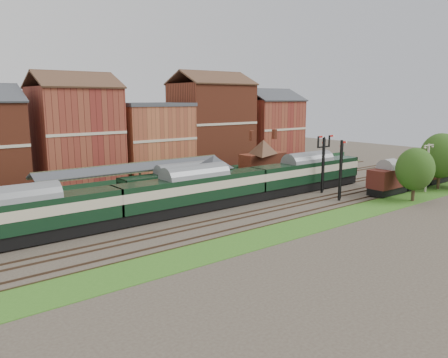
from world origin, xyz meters
TOP-DOWN VIEW (x-y plane):
  - ground at (0.00, 0.00)m, footprint 160.00×160.00m
  - grass_back at (0.00, 16.00)m, footprint 90.00×4.50m
  - grass_front at (0.00, -12.00)m, footprint 90.00×5.00m
  - fence at (0.00, 18.00)m, footprint 90.00×0.12m
  - platform at (-5.00, 9.75)m, footprint 55.00×3.40m
  - signal_box at (-3.00, 3.25)m, footprint 5.40×5.40m
  - brick_hut at (5.00, 3.25)m, footprint 3.20×2.64m
  - station_building at (12.00, 9.75)m, footprint 8.10×8.10m
  - canopy at (-11.00, 9.75)m, footprint 26.00×3.89m
  - semaphore_bracket at (12.04, -2.50)m, footprint 3.60×0.25m
  - semaphore_siding at (10.02, -7.00)m, footprint 1.23×0.25m
  - yard_lamp at (24.00, -11.50)m, footprint 2.60×0.22m
  - town_backdrop at (-0.18, 25.00)m, footprint 69.00×10.00m
  - dmu_train at (-8.21, 0.00)m, footprint 59.80×3.14m
  - platform_railcar at (-5.90, 6.50)m, footprint 17.35×2.74m
  - goods_van_a at (18.19, -9.00)m, footprint 6.43×2.78m
  - goods_van_b at (31.61, -9.00)m, footprint 5.75×2.49m
  - goods_van_c at (25.09, -9.00)m, footprint 6.11×2.65m
  - tree_near at (27.62, -11.57)m, footprint 5.77×5.77m
  - tree_far at (17.22, -13.28)m, footprint 4.84×4.84m

SIDE VIEW (x-z plane):
  - ground at x=0.00m, z-range 0.00..0.00m
  - grass_back at x=0.00m, z-range 0.00..0.06m
  - grass_front at x=0.00m, z-range 0.00..0.06m
  - platform at x=-5.00m, z-range 0.00..1.00m
  - fence at x=0.00m, z-range 0.00..1.50m
  - brick_hut at x=5.00m, z-range -0.28..2.67m
  - goods_van_b at x=31.61m, z-range 0.25..3.73m
  - goods_van_c at x=25.09m, z-range 0.25..3.96m
  - goods_van_a at x=18.19m, z-range 0.26..4.16m
  - platform_railcar at x=-5.90m, z-range 0.35..4.34m
  - dmu_train at x=-8.21m, z-range 0.37..4.97m
  - signal_box at x=-3.00m, z-range 0.19..6.19m
  - station_building at x=12.00m, z-range 1.01..6.91m
  - yard_lamp at x=24.00m, z-range 0.49..7.49m
  - semaphore_siding at x=10.02m, z-range 0.16..8.16m
  - tree_far at x=17.22m, z-range 0.73..7.79m
  - canopy at x=-11.00m, z-range 2.54..6.62m
  - semaphore_bracket at x=12.04m, z-range 0.54..8.72m
  - tree_near at x=27.62m, z-range 0.84..9.18m
  - town_backdrop at x=-0.18m, z-range -1.00..15.00m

